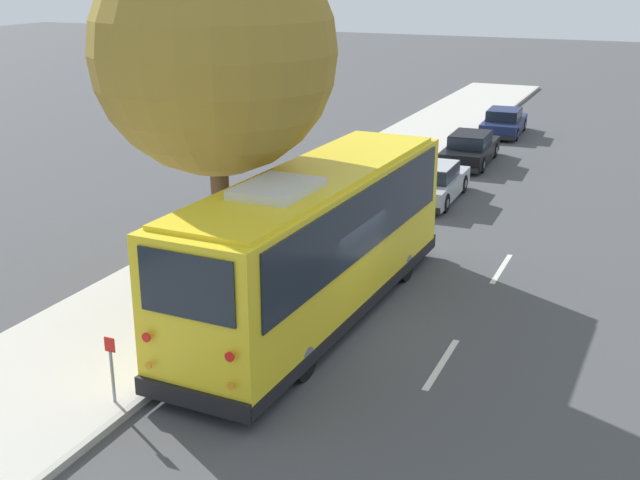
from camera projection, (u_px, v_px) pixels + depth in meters
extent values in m
plane|color=#474749|center=(336.00, 324.00, 18.33)|extent=(160.00, 160.00, 0.00)
cube|color=beige|center=(179.00, 292.00, 19.91)|extent=(80.00, 4.40, 0.15)
cube|color=#AAA69D|center=(260.00, 307.00, 19.04)|extent=(80.00, 0.14, 0.15)
cube|color=yellow|center=(317.00, 242.00, 18.19)|extent=(10.22, 2.73, 3.09)
cube|color=black|center=(317.00, 299.00, 18.65)|extent=(10.27, 2.78, 0.28)
cube|color=black|center=(317.00, 214.00, 17.97)|extent=(9.39, 2.79, 1.49)
cube|color=black|center=(396.00, 166.00, 22.33)|extent=(0.10, 2.10, 1.56)
cube|color=black|center=(186.00, 287.00, 13.59)|extent=(0.09, 1.93, 1.19)
cube|color=black|center=(397.00, 140.00, 22.09)|extent=(0.10, 1.73, 0.22)
cube|color=yellow|center=(317.00, 175.00, 17.68)|extent=(9.59, 2.49, 0.10)
cube|color=silver|center=(277.00, 189.00, 16.10)|extent=(1.91, 1.42, 0.20)
cube|color=black|center=(394.00, 235.00, 23.01)|extent=(0.18, 2.43, 0.36)
cube|color=black|center=(192.00, 399.00, 14.26)|extent=(0.18, 2.43, 0.36)
cylinder|color=red|center=(146.00, 338.00, 14.23)|extent=(0.04, 0.18, 0.18)
cylinder|color=orange|center=(148.00, 366.00, 14.41)|extent=(0.03, 0.14, 0.14)
cylinder|color=red|center=(229.00, 357.00, 13.52)|extent=(0.04, 0.18, 0.18)
cylinder|color=orange|center=(231.00, 386.00, 13.70)|extent=(0.03, 0.14, 0.14)
cube|color=white|center=(369.00, 225.00, 23.33)|extent=(0.05, 0.32, 0.18)
cube|color=white|center=(422.00, 232.00, 22.67)|extent=(0.05, 0.32, 0.18)
cube|color=black|center=(347.00, 153.00, 22.50)|extent=(0.06, 0.10, 0.24)
cylinder|color=black|center=(330.00, 251.00, 21.61)|extent=(0.98, 0.33, 0.97)
cylinder|color=slate|center=(330.00, 251.00, 21.61)|extent=(0.45, 0.33, 0.44)
cylinder|color=black|center=(403.00, 262.00, 20.76)|extent=(0.98, 0.33, 0.97)
cylinder|color=slate|center=(403.00, 262.00, 20.76)|extent=(0.45, 0.33, 0.44)
cylinder|color=black|center=(212.00, 336.00, 16.62)|extent=(0.98, 0.33, 0.97)
cylinder|color=slate|center=(212.00, 336.00, 16.62)|extent=(0.45, 0.33, 0.44)
cylinder|color=black|center=(302.00, 356.00, 15.77)|extent=(0.98, 0.33, 0.97)
cylinder|color=slate|center=(302.00, 356.00, 15.77)|extent=(0.45, 0.33, 0.44)
cube|color=#A8AAAF|center=(432.00, 186.00, 27.95)|extent=(4.28, 1.83, 0.64)
cube|color=black|center=(432.00, 171.00, 27.68)|extent=(2.04, 1.55, 0.48)
cube|color=#A8AAAF|center=(432.00, 165.00, 27.60)|extent=(1.96, 1.51, 0.05)
cube|color=black|center=(447.00, 178.00, 29.90)|extent=(0.12, 1.69, 0.20)
cube|color=black|center=(415.00, 209.00, 26.15)|extent=(0.12, 1.69, 0.20)
cylinder|color=black|center=(420.00, 180.00, 29.46)|extent=(0.65, 0.21, 0.65)
cylinder|color=slate|center=(420.00, 180.00, 29.46)|extent=(0.30, 0.23, 0.29)
cylinder|color=black|center=(463.00, 184.00, 28.89)|extent=(0.65, 0.21, 0.65)
cylinder|color=slate|center=(463.00, 184.00, 28.89)|extent=(0.30, 0.23, 0.29)
cylinder|color=black|center=(399.00, 198.00, 27.12)|extent=(0.65, 0.21, 0.65)
cylinder|color=slate|center=(399.00, 198.00, 27.12)|extent=(0.30, 0.23, 0.29)
cylinder|color=black|center=(445.00, 203.00, 26.55)|extent=(0.65, 0.21, 0.65)
cylinder|color=slate|center=(445.00, 203.00, 26.55)|extent=(0.30, 0.23, 0.29)
cube|color=black|center=(470.00, 152.00, 33.17)|extent=(4.60, 1.86, 0.63)
cube|color=black|center=(470.00, 139.00, 32.88)|extent=(2.20, 1.54, 0.48)
cube|color=black|center=(471.00, 134.00, 32.81)|extent=(2.12, 1.50, 0.05)
cube|color=black|center=(480.00, 146.00, 35.26)|extent=(0.14, 1.64, 0.20)
cube|color=black|center=(458.00, 169.00, 31.22)|extent=(0.14, 1.64, 0.20)
cylinder|color=black|center=(459.00, 147.00, 34.75)|extent=(0.64, 0.22, 0.64)
cylinder|color=slate|center=(459.00, 147.00, 34.75)|extent=(0.29, 0.23, 0.29)
cylinder|color=black|center=(494.00, 150.00, 34.21)|extent=(0.64, 0.22, 0.64)
cylinder|color=slate|center=(494.00, 150.00, 34.21)|extent=(0.29, 0.23, 0.29)
cylinder|color=black|center=(444.00, 161.00, 32.22)|extent=(0.64, 0.22, 0.64)
cylinder|color=slate|center=(444.00, 161.00, 32.22)|extent=(0.29, 0.23, 0.29)
cylinder|color=black|center=(482.00, 165.00, 31.69)|extent=(0.64, 0.22, 0.64)
cylinder|color=slate|center=(482.00, 165.00, 31.69)|extent=(0.29, 0.23, 0.29)
cube|color=#19234C|center=(504.00, 125.00, 38.88)|extent=(4.20, 1.90, 0.60)
cube|color=black|center=(504.00, 114.00, 38.61)|extent=(2.02, 1.56, 0.48)
cube|color=#19234C|center=(505.00, 109.00, 38.53)|extent=(1.94, 1.52, 0.05)
cube|color=black|center=(510.00, 122.00, 40.79)|extent=(0.16, 1.66, 0.20)
cube|color=black|center=(496.00, 137.00, 37.10)|extent=(0.16, 1.66, 0.20)
cylinder|color=black|center=(492.00, 123.00, 40.34)|extent=(0.61, 0.23, 0.60)
cylinder|color=slate|center=(492.00, 123.00, 40.34)|extent=(0.28, 0.23, 0.27)
cylinder|color=black|center=(523.00, 125.00, 39.81)|extent=(0.61, 0.23, 0.60)
cylinder|color=slate|center=(523.00, 125.00, 39.81)|extent=(0.28, 0.23, 0.27)
cylinder|color=black|center=(483.00, 132.00, 38.04)|extent=(0.61, 0.23, 0.60)
cylinder|color=slate|center=(483.00, 132.00, 38.04)|extent=(0.28, 0.23, 0.27)
cylinder|color=black|center=(516.00, 134.00, 37.51)|extent=(0.61, 0.23, 0.60)
cylinder|color=slate|center=(516.00, 134.00, 37.51)|extent=(0.28, 0.23, 0.27)
cylinder|color=brown|center=(221.00, 219.00, 18.90)|extent=(0.43, 0.43, 3.90)
sphere|color=olive|center=(214.00, 51.00, 17.65)|extent=(5.51, 5.51, 5.51)
cylinder|color=gray|center=(113.00, 377.00, 14.60)|extent=(0.06, 0.06, 1.02)
cube|color=red|center=(110.00, 345.00, 14.39)|extent=(0.02, 0.22, 0.28)
cylinder|color=gray|center=(166.00, 331.00, 16.03)|extent=(0.06, 0.06, 1.37)
cube|color=red|center=(163.00, 293.00, 15.76)|extent=(0.02, 0.22, 0.28)
cylinder|color=gold|center=(353.00, 206.00, 25.65)|extent=(0.22, 0.22, 0.65)
sphere|color=gold|center=(354.00, 195.00, 25.52)|extent=(0.20, 0.20, 0.20)
cube|color=silver|center=(442.00, 364.00, 16.49)|extent=(2.40, 0.14, 0.01)
cube|color=silver|center=(502.00, 268.00, 21.69)|extent=(2.40, 0.14, 0.01)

